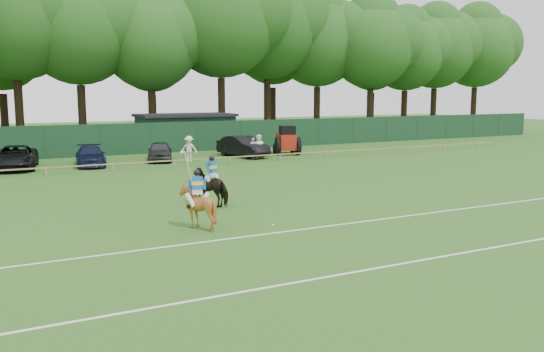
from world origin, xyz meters
TOP-DOWN VIEW (x-y plane):
  - ground at (0.00, 0.00)m, footprint 160.00×160.00m
  - horse_dark at (-1.59, 4.70)m, footprint 1.80×2.13m
  - horse_chestnut at (-3.66, 0.96)m, footprint 1.70×1.81m
  - suv_black at (-8.41, 21.78)m, footprint 3.34×5.80m
  - sedan_navy at (-3.79, 21.31)m, footprint 2.49×4.81m
  - hatch_grey at (1.16, 21.73)m, footprint 2.85×4.49m
  - estate_black at (7.61, 21.39)m, footprint 2.69×5.12m
  - spectator_left at (2.94, 20.50)m, footprint 1.35×1.04m
  - spectator_mid at (7.87, 20.18)m, footprint 0.97×0.63m
  - spectator_right at (8.38, 20.15)m, footprint 0.96×0.72m
  - rider_dark at (-1.58, 4.69)m, footprint 0.86×0.64m
  - rider_chestnut at (-3.67, 0.95)m, footprint 0.92×0.73m
  - polo_ball at (-1.07, -0.06)m, footprint 0.09×0.09m
  - pitch_lines at (0.00, -3.50)m, footprint 60.00×5.10m
  - pitch_rail at (0.00, 18.00)m, footprint 62.10×0.10m
  - perimeter_fence at (0.00, 27.00)m, footprint 92.08×0.08m
  - utility_shed at (6.00, 30.00)m, footprint 8.40×4.40m
  - tree_row at (2.00, 35.00)m, footprint 96.00×12.00m
  - tractor at (11.44, 21.36)m, footprint 2.56×3.15m

SIDE VIEW (x-z plane):
  - ground at x=0.00m, z-range 0.00..0.00m
  - tree_row at x=2.00m, z-range -10.50..10.50m
  - pitch_lines at x=0.00m, z-range 0.00..0.01m
  - polo_ball at x=-1.07m, z-range 0.00..0.09m
  - pitch_rail at x=0.00m, z-range 0.20..0.70m
  - sedan_navy at x=-3.79m, z-range 0.00..1.33m
  - hatch_grey at x=1.16m, z-range 0.00..1.42m
  - suv_black at x=-8.41m, z-range 0.00..1.52m
  - spectator_mid at x=7.87m, z-range 0.00..1.54m
  - estate_black at x=7.61m, z-range 0.00..1.61m
  - horse_chestnut at x=-3.66m, z-range 0.00..1.63m
  - horse_dark at x=-1.59m, z-range 0.00..1.66m
  - spectator_right at x=8.38m, z-range 0.00..1.78m
  - spectator_left at x=2.94m, z-range 0.00..1.84m
  - tractor at x=11.44m, z-range -0.06..2.24m
  - perimeter_fence at x=0.00m, z-range 0.00..2.50m
  - utility_shed at x=6.00m, z-range 0.02..3.06m
  - rider_chestnut at x=-3.67m, z-range 0.53..2.58m
  - rider_dark at x=-1.58m, z-range 0.86..2.27m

